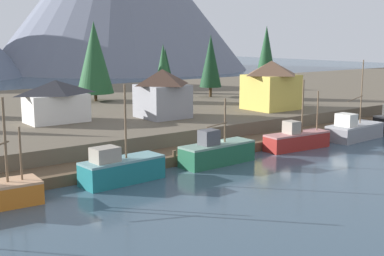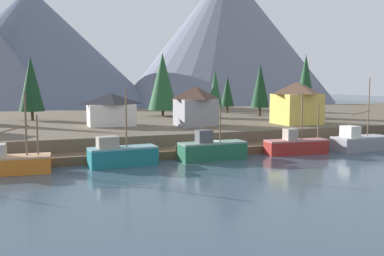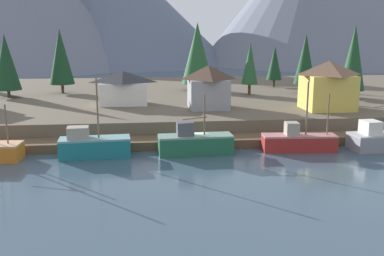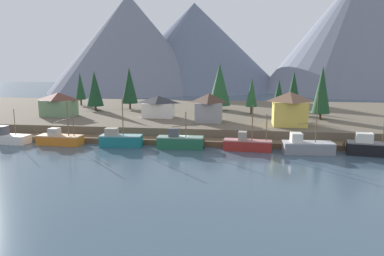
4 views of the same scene
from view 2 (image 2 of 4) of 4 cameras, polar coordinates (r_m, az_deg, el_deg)
ground_plane at (r=72.41m, az=-4.01°, el=-1.70°), size 400.00×400.00×1.00m
dock at (r=55.40m, az=1.28°, el=-3.03°), size 80.00×4.00×1.60m
shoreline_bank at (r=83.71m, az=-6.35°, el=0.53°), size 400.00×56.00×2.50m
mountain_central_peak at (r=204.34m, az=-20.31°, el=10.06°), size 104.71×104.71×49.73m
mountain_east_peak at (r=214.27m, az=4.66°, el=12.08°), size 101.66×101.66×63.72m
fishing_boat_orange at (r=47.80m, az=-23.05°, el=-4.28°), size 8.33×3.30×8.20m
fishing_boat_teal at (r=48.67m, az=-9.25°, el=-3.48°), size 7.62×3.13×8.56m
fishing_boat_green at (r=51.96m, az=2.64°, el=-2.84°), size 8.18×2.95×6.55m
fishing_boat_red at (r=57.63m, az=13.47°, el=-2.24°), size 8.33×2.89×7.85m
fishing_boat_grey at (r=63.26m, az=21.18°, el=-1.71°), size 8.39×3.76×9.80m
house_yellow at (r=72.10m, az=13.59°, el=3.28°), size 6.80×6.24×6.81m
house_white at (r=68.13m, az=-10.55°, el=2.44°), size 7.35×4.43×5.04m
house_grey at (r=66.93m, az=0.45°, el=2.95°), size 5.74×5.87×6.12m
conifer_mid_left at (r=86.54m, az=-3.88°, el=6.13°), size 5.84×5.84×12.51m
conifer_mid_right at (r=88.02m, az=8.94°, el=5.54°), size 3.74×3.74×10.48m
conifer_back_left at (r=95.71m, az=4.66°, el=4.84°), size 3.05×3.05×8.10m
conifer_back_right at (r=83.77m, az=14.67°, el=5.81°), size 3.99×3.99×11.88m
conifer_centre at (r=81.39m, az=-20.36°, el=5.49°), size 4.37×4.37×11.34m
conifer_far_left at (r=82.97m, az=3.06°, el=5.12°), size 2.83×2.83×9.06m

